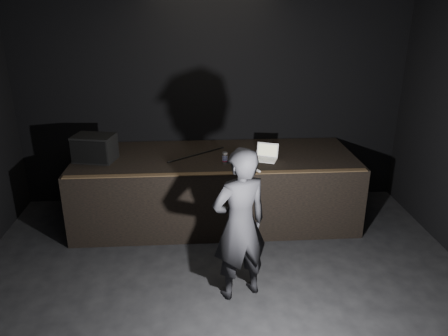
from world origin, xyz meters
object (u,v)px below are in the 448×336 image
stage_monitor (94,148)px  beer_can (225,158)px  person (240,225)px  laptop (266,155)px  stage_riser (215,187)px

stage_monitor → beer_can: size_ratio=3.61×
beer_can → person: 1.50m
person → laptop: bearing=-129.2°
stage_monitor → beer_can: (1.79, -0.27, -0.10)m
laptop → stage_riser: bearing=-173.3°
laptop → beer_can: laptop is taller
stage_monitor → person: 2.56m
laptop → beer_can: bearing=-142.7°
laptop → stage_monitor: bearing=-160.5°
person → beer_can: bearing=-108.9°
stage_riser → laptop: 0.92m
stage_riser → stage_monitor: stage_monitor is taller
stage_riser → beer_can: 0.69m
stage_riser → person: (0.17, -1.84, 0.36)m
beer_can → stage_monitor: bearing=171.5°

